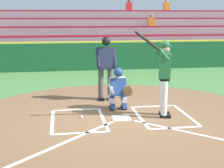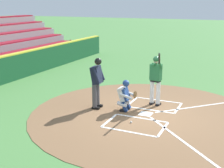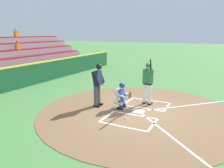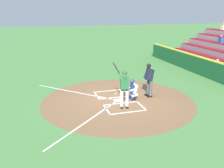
% 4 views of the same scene
% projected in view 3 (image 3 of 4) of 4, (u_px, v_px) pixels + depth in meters
% --- Properties ---
extents(ground_plane, '(120.00, 120.00, 0.00)m').
position_uv_depth(ground_plane, '(139.00, 112.00, 8.94)').
color(ground_plane, '#4C8442').
extents(dirt_circle, '(8.00, 8.00, 0.01)m').
position_uv_depth(dirt_circle, '(139.00, 112.00, 8.94)').
color(dirt_circle, brown).
rests_on(dirt_circle, ground).
extents(home_plate_and_chalk, '(7.93, 4.91, 0.01)m').
position_uv_depth(home_plate_and_chalk, '(160.00, 115.00, 8.55)').
color(home_plate_and_chalk, white).
rests_on(home_plate_and_chalk, dirt_circle).
extents(batter, '(1.03, 0.58, 2.13)m').
position_uv_depth(batter, '(148.00, 80.00, 9.58)').
color(batter, white).
rests_on(batter, ground).
extents(catcher, '(0.61, 0.60, 1.13)m').
position_uv_depth(catcher, '(122.00, 95.00, 9.21)').
color(catcher, black).
rests_on(catcher, ground).
extents(plate_umpire, '(0.60, 0.44, 1.86)m').
position_uv_depth(plate_umpire, '(98.00, 82.00, 9.38)').
color(plate_umpire, '#4C4C51').
rests_on(plate_umpire, ground).
extents(baseball, '(0.07, 0.07, 0.07)m').
position_uv_depth(baseball, '(125.00, 118.00, 8.17)').
color(baseball, white).
rests_on(baseball, ground).
extents(backstop_wall, '(22.00, 0.36, 1.31)m').
position_uv_depth(backstop_wall, '(9.00, 79.00, 12.08)').
color(backstop_wall, '#19512D').
rests_on(backstop_wall, ground).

